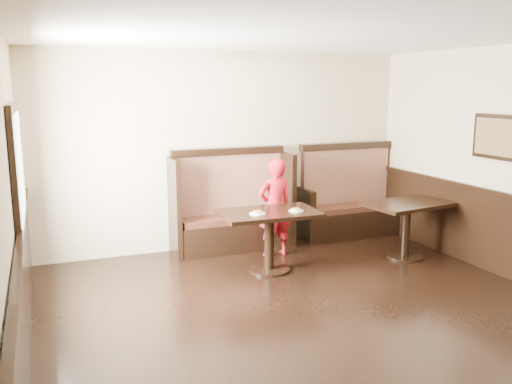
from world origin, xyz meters
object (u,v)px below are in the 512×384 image
booth_main (231,213)px  child (275,208)px  table_main (269,225)px  table_neighbor (406,216)px  booth_neighbor (349,205)px

booth_main → child: size_ratio=1.29×
table_main → child: bearing=62.3°
table_main → table_neighbor: size_ratio=1.05×
booth_main → table_main: (0.11, -1.12, 0.07)m
booth_main → table_neighbor: 2.43m
booth_main → booth_neighbor: 1.95m
booth_main → table_neighbor: (2.06, -1.29, 0.05)m
booth_neighbor → table_neighbor: booth_neighbor is taller
booth_neighbor → booth_main: bearing=179.9°
booth_main → child: bearing=-50.9°
booth_neighbor → table_neighbor: 1.29m
table_main → booth_main: bearing=97.8°
booth_main → child: 0.72m
booth_main → table_neighbor: bearing=-32.0°
table_main → booth_neighbor: bearing=33.3°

